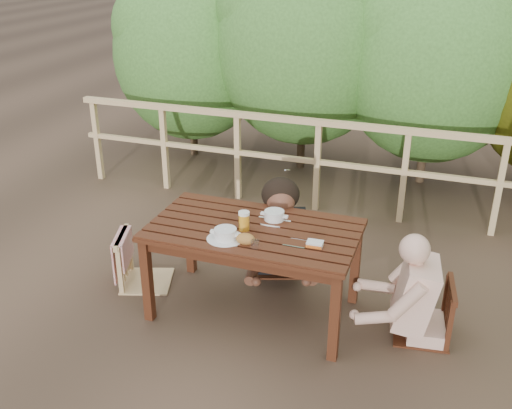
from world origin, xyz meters
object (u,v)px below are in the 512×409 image
(table, at_px, (254,270))
(soup_near, at_px, (225,235))
(chair_right, at_px, (427,286))
(tumbler, at_px, (255,245))
(chair_left, at_px, (143,238))
(beer_glass, at_px, (244,222))
(butter_tub, at_px, (315,245))
(diner_right, at_px, (436,256))
(soup_far, at_px, (274,216))
(chair_far, at_px, (278,225))
(bread_roll, at_px, (245,239))
(woman, at_px, (280,195))

(table, xyz_separation_m, soup_near, (-0.13, -0.23, 0.41))
(chair_right, height_order, tumbler, chair_right)
(table, bearing_deg, chair_left, 175.44)
(table, relative_size, beer_glass, 9.74)
(beer_glass, height_order, butter_tub, beer_glass)
(diner_right, distance_m, soup_far, 1.21)
(chair_far, height_order, bread_roll, chair_far)
(soup_near, relative_size, butter_tub, 2.37)
(table, distance_m, bread_roll, 0.47)
(beer_glass, bearing_deg, tumbler, -54.34)
(tumbler, bearing_deg, soup_far, 90.95)
(soup_far, xyz_separation_m, bread_roll, (-0.08, -0.42, -0.00))
(woman, distance_m, butter_tub, 0.98)
(diner_right, relative_size, tumbler, 19.27)
(soup_near, distance_m, soup_far, 0.47)
(chair_left, xyz_separation_m, bread_roll, (1.03, -0.32, 0.33))
(diner_right, relative_size, butter_tub, 11.68)
(bread_roll, bearing_deg, chair_far, 92.35)
(chair_far, height_order, soup_near, chair_far)
(chair_far, height_order, tumbler, chair_far)
(soup_far, relative_size, beer_glass, 1.62)
(chair_left, height_order, soup_near, chair_left)
(soup_near, height_order, beer_glass, beer_glass)
(soup_near, bearing_deg, chair_left, 160.18)
(table, bearing_deg, beer_glass, -131.26)
(butter_tub, bearing_deg, diner_right, 15.30)
(table, height_order, diner_right, diner_right)
(woman, relative_size, diner_right, 1.05)
(tumbler, xyz_separation_m, butter_tub, (0.39, 0.16, -0.01))
(diner_right, bearing_deg, woman, 59.11)
(table, bearing_deg, butter_tub, -14.70)
(butter_tub, bearing_deg, soup_near, -172.74)
(soup_far, xyz_separation_m, tumbler, (0.01, -0.47, -0.01))
(diner_right, xyz_separation_m, butter_tub, (-0.81, -0.25, 0.07))
(chair_right, relative_size, bread_roll, 6.00)
(table, distance_m, chair_right, 1.29)
(bread_roll, bearing_deg, chair_left, 162.65)
(table, height_order, tumbler, tumbler)
(beer_glass, xyz_separation_m, butter_tub, (0.56, -0.07, -0.06))
(chair_left, distance_m, chair_right, 2.28)
(soup_far, height_order, beer_glass, beer_glass)
(tumbler, distance_m, butter_tub, 0.42)
(soup_near, bearing_deg, butter_tub, 9.17)
(tumbler, bearing_deg, diner_right, 18.94)
(chair_right, relative_size, beer_glass, 5.19)
(butter_tub, bearing_deg, bread_roll, -169.02)
(beer_glass, bearing_deg, butter_tub, -7.18)
(tumbler, relative_size, butter_tub, 0.61)
(soup_far, height_order, butter_tub, soup_far)
(chair_left, bearing_deg, table, -113.05)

